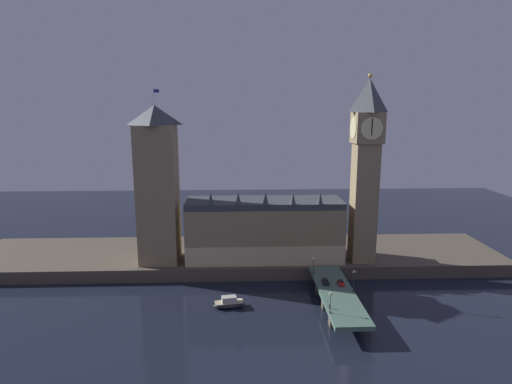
{
  "coord_description": "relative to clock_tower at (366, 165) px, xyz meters",
  "views": [
    {
      "loc": [
        0.89,
        -135.15,
        65.81
      ],
      "look_at": [
        6.84,
        20.0,
        34.43
      ],
      "focal_mm": 30.0,
      "sensor_mm": 36.0,
      "label": 1
    }
  ],
  "objects": [
    {
      "name": "street_lamp_mid",
      "position": [
        -11.26,
        -31.0,
        -33.01
      ],
      "size": [
        1.34,
        0.6,
        7.34
      ],
      "color": "#2D3333",
      "rests_on": "bridge"
    },
    {
      "name": "parliament_hall",
      "position": [
        -38.67,
        4.2,
        -26.37
      ],
      "size": [
        61.86,
        19.78,
        28.84
      ],
      "color": "#8E7A56",
      "rests_on": "embankment"
    },
    {
      "name": "pedestrian_near_rail",
      "position": [
        -21.65,
        -42.79,
        -36.74
      ],
      "size": [
        0.38,
        0.38,
        1.63
      ],
      "color": "black",
      "rests_on": "bridge"
    },
    {
      "name": "car_southbound_trail",
      "position": [
        -14.16,
        -25.54,
        -36.87
      ],
      "size": [
        1.95,
        3.89,
        1.54
      ],
      "color": "red",
      "rests_on": "bridge"
    },
    {
      "name": "ground_plane",
      "position": [
        -49.24,
        -26.0,
        -43.41
      ],
      "size": [
        400.0,
        400.0,
        0.0
      ],
      "primitive_type": "plane",
      "color": "black"
    },
    {
      "name": "bridge",
      "position": [
        -16.65,
        -31.0,
        -39.34
      ],
      "size": [
        11.35,
        46.0,
        5.82
      ],
      "color": "#476656",
      "rests_on": "ground_plane"
    },
    {
      "name": "car_northbound_lead",
      "position": [
        -19.15,
        -24.32,
        -36.85
      ],
      "size": [
        2.0,
        4.43,
        1.59
      ],
      "color": "black",
      "rests_on": "bridge"
    },
    {
      "name": "embankment",
      "position": [
        -49.24,
        13.0,
        -40.89
      ],
      "size": [
        220.0,
        42.0,
        5.05
      ],
      "color": "#4C4438",
      "rests_on": "ground_plane"
    },
    {
      "name": "pedestrian_far_rail",
      "position": [
        -21.65,
        -15.68,
        -36.76
      ],
      "size": [
        0.38,
        0.38,
        1.59
      ],
      "color": "black",
      "rests_on": "bridge"
    },
    {
      "name": "victoria_tower",
      "position": [
        -80.19,
        2.86,
        -7.71
      ],
      "size": [
        15.01,
        15.01,
        67.06
      ],
      "color": "#8E7A56",
      "rests_on": "embankment"
    },
    {
      "name": "clock_tower",
      "position": [
        0.0,
        0.0,
        0.0
      ],
      "size": [
        11.13,
        11.24,
        72.49
      ],
      "color": "#8E7A56",
      "rests_on": "embankment"
    },
    {
      "name": "street_lamp_near",
      "position": [
        -22.05,
        -45.72,
        -33.43
      ],
      "size": [
        1.34,
        0.6,
        6.66
      ],
      "color": "#2D3333",
      "rests_on": "bridge"
    },
    {
      "name": "street_lamp_far",
      "position": [
        -22.05,
        -16.28,
        -33.47
      ],
      "size": [
        1.34,
        0.6,
        6.58
      ],
      "color": "#2D3333",
      "rests_on": "bridge"
    },
    {
      "name": "boat_upstream",
      "position": [
        -52.24,
        -29.0,
        -42.04
      ],
      "size": [
        11.18,
        6.02,
        3.75
      ],
      "color": "#28282D",
      "rests_on": "ground_plane"
    }
  ]
}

